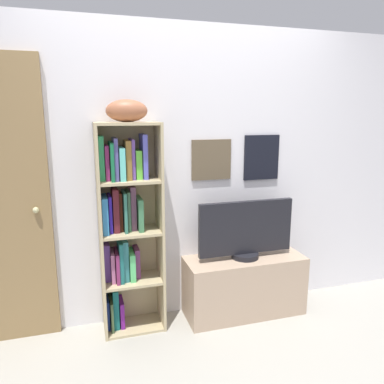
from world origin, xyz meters
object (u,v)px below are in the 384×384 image
at_px(bookshelf, 125,224).
at_px(football, 127,111).
at_px(tv_stand, 244,285).
at_px(television, 246,230).

relative_size(bookshelf, football, 5.46).
height_order(bookshelf, football, football).
bearing_deg(football, tv_stand, -3.02).
xyz_separation_m(bookshelf, television, (0.95, -0.08, -0.11)).
distance_m(football, television, 1.31).
height_order(football, television, football).
bearing_deg(bookshelf, tv_stand, -4.78).
xyz_separation_m(football, tv_stand, (0.91, -0.05, -1.42)).
distance_m(bookshelf, tv_stand, 1.12).
relative_size(bookshelf, television, 2.00).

